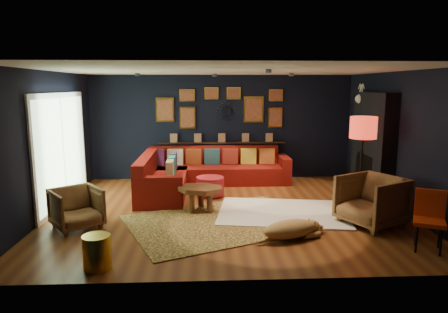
{
  "coord_description": "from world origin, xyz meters",
  "views": [
    {
      "loc": [
        -0.42,
        -7.24,
        2.32
      ],
      "look_at": [
        -0.06,
        0.3,
        0.99
      ],
      "focal_mm": 32.0,
      "sensor_mm": 36.0,
      "label": 1
    }
  ],
  "objects_px": {
    "sectional": "(197,174)",
    "floor_lamp": "(363,131)",
    "armchair_left": "(76,206)",
    "dog": "(290,226)",
    "coffee_table": "(201,191)",
    "orange_chair": "(430,215)",
    "gold_stool": "(97,252)",
    "pouf": "(210,186)",
    "armchair_right": "(372,198)"
  },
  "relations": [
    {
      "from": "sectional",
      "to": "floor_lamp",
      "type": "xyz_separation_m",
      "value": [
        3.11,
        -1.86,
        1.18
      ]
    },
    {
      "from": "armchair_left",
      "to": "dog",
      "type": "height_order",
      "value": "armchair_left"
    },
    {
      "from": "coffee_table",
      "to": "orange_chair",
      "type": "bearing_deg",
      "value": -30.23
    },
    {
      "from": "coffee_table",
      "to": "gold_stool",
      "type": "relative_size",
      "value": 2.3
    },
    {
      "from": "sectional",
      "to": "dog",
      "type": "xyz_separation_m",
      "value": [
        1.49,
        -3.27,
        -0.11
      ]
    },
    {
      "from": "gold_stool",
      "to": "floor_lamp",
      "type": "bearing_deg",
      "value": 28.06
    },
    {
      "from": "armchair_left",
      "to": "floor_lamp",
      "type": "xyz_separation_m",
      "value": [
        5.05,
        0.75,
        1.13
      ]
    },
    {
      "from": "pouf",
      "to": "orange_chair",
      "type": "bearing_deg",
      "value": -43.62
    },
    {
      "from": "armchair_right",
      "to": "dog",
      "type": "xyz_separation_m",
      "value": [
        -1.49,
        -0.56,
        -0.25
      ]
    },
    {
      "from": "pouf",
      "to": "dog",
      "type": "xyz_separation_m",
      "value": [
        1.19,
        -2.49,
        -0.01
      ]
    },
    {
      "from": "pouf",
      "to": "coffee_table",
      "type": "bearing_deg",
      "value": -100.44
    },
    {
      "from": "armchair_left",
      "to": "dog",
      "type": "bearing_deg",
      "value": -48.33
    },
    {
      "from": "sectional",
      "to": "pouf",
      "type": "relative_size",
      "value": 5.77
    },
    {
      "from": "coffee_table",
      "to": "armchair_left",
      "type": "distance_m",
      "value": 2.19
    },
    {
      "from": "pouf",
      "to": "floor_lamp",
      "type": "relative_size",
      "value": 0.33
    },
    {
      "from": "sectional",
      "to": "floor_lamp",
      "type": "distance_m",
      "value": 3.81
    },
    {
      "from": "coffee_table",
      "to": "pouf",
      "type": "relative_size",
      "value": 1.75
    },
    {
      "from": "sectional",
      "to": "armchair_right",
      "type": "relative_size",
      "value": 3.66
    },
    {
      "from": "armchair_left",
      "to": "dog",
      "type": "distance_m",
      "value": 3.49
    },
    {
      "from": "pouf",
      "to": "armchair_right",
      "type": "bearing_deg",
      "value": -35.67
    },
    {
      "from": "dog",
      "to": "armchair_left",
      "type": "bearing_deg",
      "value": 148.93
    },
    {
      "from": "armchair_left",
      "to": "floor_lamp",
      "type": "relative_size",
      "value": 0.42
    },
    {
      "from": "pouf",
      "to": "gold_stool",
      "type": "height_order",
      "value": "gold_stool"
    },
    {
      "from": "coffee_table",
      "to": "dog",
      "type": "xyz_separation_m",
      "value": [
        1.38,
        -1.45,
        -0.17
      ]
    },
    {
      "from": "armchair_left",
      "to": "gold_stool",
      "type": "distance_m",
      "value": 1.72
    },
    {
      "from": "orange_chair",
      "to": "dog",
      "type": "distance_m",
      "value": 1.98
    },
    {
      "from": "gold_stool",
      "to": "pouf",
      "type": "bearing_deg",
      "value": 66.08
    },
    {
      "from": "coffee_table",
      "to": "sectional",
      "type": "bearing_deg",
      "value": 93.39
    },
    {
      "from": "sectional",
      "to": "dog",
      "type": "relative_size",
      "value": 2.76
    },
    {
      "from": "coffee_table",
      "to": "orange_chair",
      "type": "height_order",
      "value": "orange_chair"
    },
    {
      "from": "gold_stool",
      "to": "orange_chair",
      "type": "bearing_deg",
      "value": 5.29
    },
    {
      "from": "coffee_table",
      "to": "gold_stool",
      "type": "bearing_deg",
      "value": -119.17
    },
    {
      "from": "armchair_right",
      "to": "gold_stool",
      "type": "xyz_separation_m",
      "value": [
        -4.18,
        -1.45,
        -0.24
      ]
    },
    {
      "from": "sectional",
      "to": "orange_chair",
      "type": "bearing_deg",
      "value": -47.7
    },
    {
      "from": "coffee_table",
      "to": "dog",
      "type": "relative_size",
      "value": 0.84
    },
    {
      "from": "coffee_table",
      "to": "floor_lamp",
      "type": "bearing_deg",
      "value": -0.81
    },
    {
      "from": "armchair_left",
      "to": "armchair_right",
      "type": "distance_m",
      "value": 4.92
    },
    {
      "from": "gold_stool",
      "to": "armchair_right",
      "type": "bearing_deg",
      "value": 19.13
    },
    {
      "from": "armchair_right",
      "to": "gold_stool",
      "type": "relative_size",
      "value": 2.08
    },
    {
      "from": "pouf",
      "to": "floor_lamp",
      "type": "xyz_separation_m",
      "value": [
        2.82,
        -1.08,
        1.28
      ]
    },
    {
      "from": "pouf",
      "to": "armchair_right",
      "type": "height_order",
      "value": "armchair_right"
    },
    {
      "from": "sectional",
      "to": "armchair_left",
      "type": "xyz_separation_m",
      "value": [
        -1.94,
        -2.61,
        0.05
      ]
    },
    {
      "from": "floor_lamp",
      "to": "sectional",
      "type": "bearing_deg",
      "value": 149.17
    },
    {
      "from": "orange_chair",
      "to": "floor_lamp",
      "type": "height_order",
      "value": "floor_lamp"
    },
    {
      "from": "armchair_right",
      "to": "orange_chair",
      "type": "height_order",
      "value": "armchair_right"
    },
    {
      "from": "armchair_right",
      "to": "dog",
      "type": "height_order",
      "value": "armchair_right"
    },
    {
      "from": "sectional",
      "to": "gold_stool",
      "type": "relative_size",
      "value": 7.61
    },
    {
      "from": "floor_lamp",
      "to": "pouf",
      "type": "bearing_deg",
      "value": 159.04
    },
    {
      "from": "sectional",
      "to": "pouf",
      "type": "distance_m",
      "value": 0.84
    },
    {
      "from": "dog",
      "to": "coffee_table",
      "type": "bearing_deg",
      "value": 113.46
    }
  ]
}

